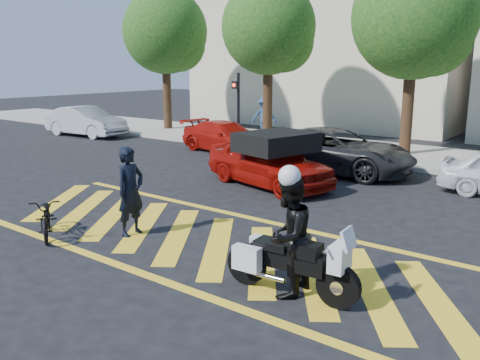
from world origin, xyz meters
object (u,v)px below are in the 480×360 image
Objects in this scene: police_motorcycle at (288,262)px; bicycle at (47,216)px; parked_far_left at (86,121)px; officer_bike at (130,191)px; parked_mid_left at (334,151)px; red_convertible at (269,161)px; officer_moto at (288,236)px; parked_left at (226,137)px.

bicycle is at bearing -176.99° from police_motorcycle.
officer_bike is at bearing -128.00° from parked_far_left.
parked_mid_left reaches higher than police_motorcycle.
parked_mid_left is (-3.72, 8.83, 0.19)m from police_motorcycle.
police_motorcycle reaches higher than bicycle.
officer_bike is at bearing -14.98° from bicycle.
red_convertible reaches higher than bicycle.
red_convertible is (-4.37, 5.91, -0.23)m from officer_moto.
police_motorcycle is 0.54× the size of parked_left.
parked_far_left is at bearing 84.96° from bicycle.
officer_moto is at bearing -48.39° from bicycle.
red_convertible is (-4.39, 5.91, 0.19)m from police_motorcycle.
officer_moto is 13.38m from parked_left.
officer_moto is 9.58m from parked_mid_left.
police_motorcycle is at bearing -129.15° from red_convertible.
parked_mid_left is at bearing -96.40° from parked_far_left.
bicycle is 5.61m from officer_moto.
officer_bike is 0.43× the size of parked_far_left.
officer_moto is at bearing -98.26° from officer_bike.
parked_left is at bearing -90.90° from parked_far_left.
bicycle is at bearing -86.94° from officer_moto.
parked_mid_left is (0.66, 2.92, -0.00)m from red_convertible.
police_motorcycle is 13.39m from parked_left.
red_convertible reaches higher than parked_left.
red_convertible is 0.97× the size of parked_far_left.
bicycle is 5.60m from police_motorcycle.
officer_bike reaches higher than parked_far_left.
officer_bike is 1.85m from bicycle.
officer_bike is 16.05m from parked_far_left.
officer_moto is 0.45× the size of parked_left.
bicycle is at bearing 166.20° from parked_mid_left.
red_convertible is 0.82× the size of parked_mid_left.
parked_mid_left is at bearing -5.70° from officer_bike.
officer_bike is at bearing -144.41° from parked_left.
parked_far_left reaches higher than police_motorcycle.
officer_bike is 0.45× the size of parked_left.
parked_mid_left is at bearing 1.46° from red_convertible.
parked_left reaches higher than bicycle.
police_motorcycle is (4.21, -0.43, -0.40)m from officer_bike.
parked_far_left is at bearing -121.82° from officer_moto.
parked_mid_left is (0.48, 8.40, -0.22)m from officer_bike.
police_motorcycle is at bearing 74.84° from officer_moto.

